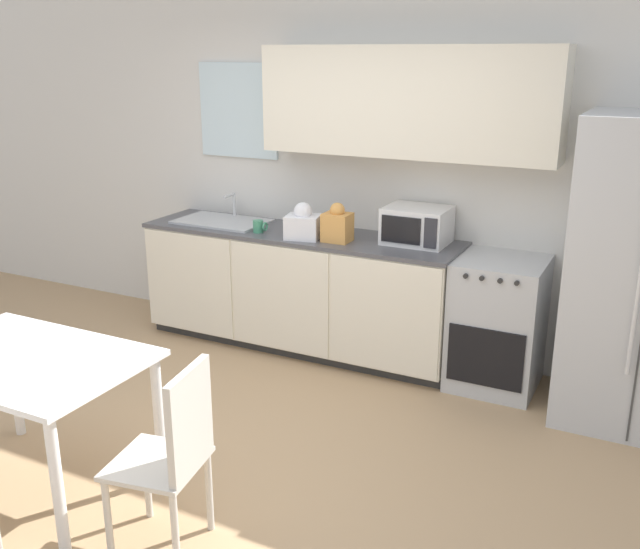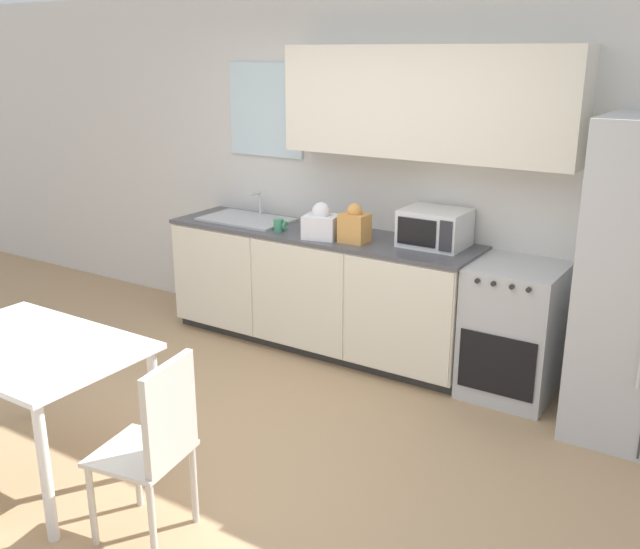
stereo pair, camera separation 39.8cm
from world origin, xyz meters
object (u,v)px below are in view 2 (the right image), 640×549
(oven_range, at_px, (513,331))
(coffee_mug, at_px, (280,225))
(dining_table, at_px, (30,362))
(dining_chair_side, at_px, (157,439))
(microwave, at_px, (435,228))

(oven_range, bearing_deg, coffee_mug, -175.00)
(coffee_mug, height_order, dining_table, coffee_mug)
(dining_chair_side, bearing_deg, microwave, -15.33)
(microwave, height_order, coffee_mug, microwave)
(oven_range, xyz_separation_m, microwave, (-0.64, 0.09, 0.61))
(dining_table, bearing_deg, microwave, 63.04)
(dining_chair_side, bearing_deg, dining_table, 77.15)
(oven_range, relative_size, dining_chair_side, 0.98)
(coffee_mug, relative_size, dining_chair_side, 0.12)
(oven_range, bearing_deg, dining_table, -128.67)
(dining_table, bearing_deg, dining_chair_side, -3.30)
(oven_range, bearing_deg, microwave, 172.34)
(oven_range, relative_size, coffee_mug, 8.38)
(dining_chair_side, bearing_deg, coffee_mug, 12.65)
(oven_range, height_order, dining_table, oven_range)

